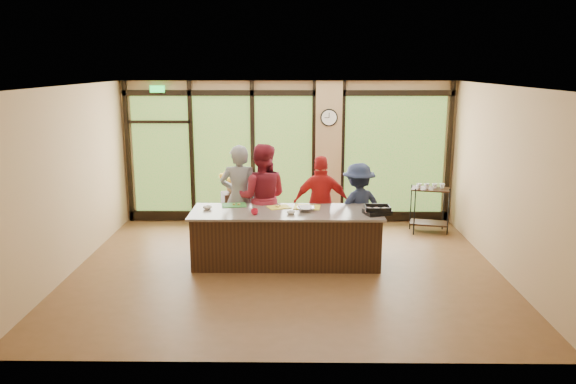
{
  "coord_description": "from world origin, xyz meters",
  "views": [
    {
      "loc": [
        0.14,
        -8.81,
        3.31
      ],
      "look_at": [
        0.03,
        0.4,
        1.22
      ],
      "focal_mm": 35.0,
      "sensor_mm": 36.0,
      "label": 1
    }
  ],
  "objects_px": {
    "bar_cart": "(430,203)",
    "island_base": "(286,238)",
    "cook_left": "(240,198)",
    "cook_right": "(358,207)",
    "flower_stand": "(233,213)",
    "roasting_pan": "(377,212)"
  },
  "relations": [
    {
      "from": "island_base",
      "to": "cook_left",
      "type": "xyz_separation_m",
      "value": [
        -0.86,
        0.76,
        0.53
      ]
    },
    {
      "from": "cook_left",
      "to": "island_base",
      "type": "bearing_deg",
      "value": 140.5
    },
    {
      "from": "cook_left",
      "to": "roasting_pan",
      "type": "height_order",
      "value": "cook_left"
    },
    {
      "from": "roasting_pan",
      "to": "flower_stand",
      "type": "bearing_deg",
      "value": 124.7
    },
    {
      "from": "cook_right",
      "to": "island_base",
      "type": "bearing_deg",
      "value": 6.0
    },
    {
      "from": "island_base",
      "to": "roasting_pan",
      "type": "bearing_deg",
      "value": -6.96
    },
    {
      "from": "bar_cart",
      "to": "cook_left",
      "type": "bearing_deg",
      "value": -149.54
    },
    {
      "from": "roasting_pan",
      "to": "bar_cart",
      "type": "relative_size",
      "value": 0.41
    },
    {
      "from": "cook_left",
      "to": "cook_right",
      "type": "xyz_separation_m",
      "value": [
        2.15,
        -0.03,
        -0.16
      ]
    },
    {
      "from": "cook_left",
      "to": "cook_right",
      "type": "relative_size",
      "value": 1.2
    },
    {
      "from": "bar_cart",
      "to": "island_base",
      "type": "bearing_deg",
      "value": -133.04
    },
    {
      "from": "cook_right",
      "to": "roasting_pan",
      "type": "distance_m",
      "value": 0.95
    },
    {
      "from": "cook_left",
      "to": "cook_right",
      "type": "bearing_deg",
      "value": -178.82
    },
    {
      "from": "cook_left",
      "to": "bar_cart",
      "type": "distance_m",
      "value": 3.9
    },
    {
      "from": "roasting_pan",
      "to": "flower_stand",
      "type": "relative_size",
      "value": 0.49
    },
    {
      "from": "cook_left",
      "to": "bar_cart",
      "type": "bearing_deg",
      "value": -161.4
    },
    {
      "from": "island_base",
      "to": "flower_stand",
      "type": "distance_m",
      "value": 2.09
    },
    {
      "from": "flower_stand",
      "to": "bar_cart",
      "type": "distance_m",
      "value": 3.96
    },
    {
      "from": "island_base",
      "to": "bar_cart",
      "type": "xyz_separation_m",
      "value": [
        2.86,
        1.87,
        0.16
      ]
    },
    {
      "from": "flower_stand",
      "to": "bar_cart",
      "type": "height_order",
      "value": "bar_cart"
    },
    {
      "from": "cook_right",
      "to": "roasting_pan",
      "type": "bearing_deg",
      "value": 79.53
    },
    {
      "from": "flower_stand",
      "to": "cook_left",
      "type": "bearing_deg",
      "value": -95.55
    }
  ]
}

